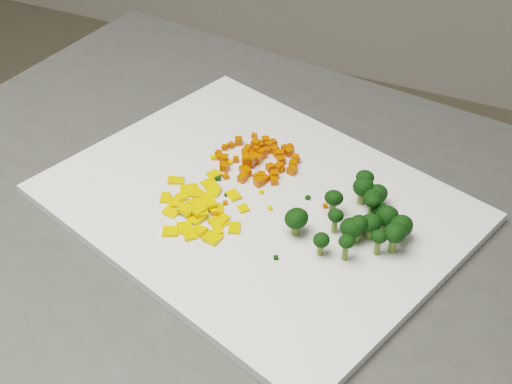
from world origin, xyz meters
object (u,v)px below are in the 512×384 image
at_px(carrot_pile, 257,152).
at_px(broccoli_pile, 349,207).
at_px(cutting_board, 256,203).
at_px(pepper_pile, 203,201).

relative_size(carrot_pile, broccoli_pile, 0.83).
bearing_deg(cutting_board, broccoli_pile, -0.20).
xyz_separation_m(cutting_board, pepper_pile, (-0.04, -0.03, 0.01)).
distance_m(cutting_board, broccoli_pile, 0.11).
height_order(carrot_pile, broccoli_pile, broccoli_pile).
xyz_separation_m(cutting_board, carrot_pile, (-0.03, 0.06, 0.02)).
distance_m(carrot_pile, pepper_pile, 0.10).
distance_m(cutting_board, carrot_pile, 0.07).
xyz_separation_m(carrot_pile, broccoli_pile, (0.13, -0.06, 0.01)).
bearing_deg(cutting_board, carrot_pile, 113.64).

